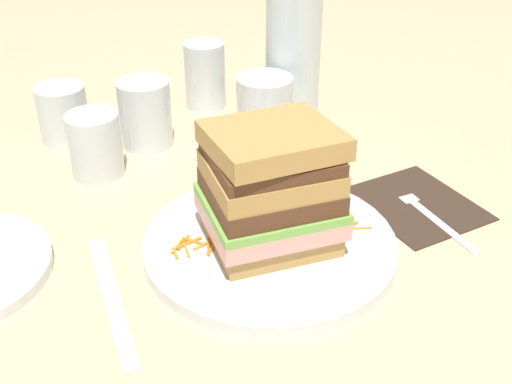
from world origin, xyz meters
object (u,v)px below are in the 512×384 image
at_px(empty_tumbler_0, 63,113).
at_px(main_plate, 269,243).
at_px(sandwich, 270,188).
at_px(fork, 426,209).
at_px(knife, 113,300).
at_px(empty_tumbler_1, 95,145).
at_px(juice_glass, 264,111).
at_px(water_bottle, 293,44).
at_px(empty_tumbler_2, 205,75).
at_px(napkin_dark, 413,202).
at_px(empty_tumbler_3, 145,113).

bearing_deg(empty_tumbler_0, main_plate, -69.80).
xyz_separation_m(sandwich, fork, (0.19, -0.02, -0.07)).
distance_m(knife, empty_tumbler_1, 0.26).
xyz_separation_m(juice_glass, water_bottle, (0.07, 0.04, 0.07)).
distance_m(knife, empty_tumbler_2, 0.46).
xyz_separation_m(main_plate, water_bottle, (0.18, 0.27, 0.11)).
bearing_deg(fork, empty_tumbler_1, 140.03).
distance_m(empty_tumbler_0, empty_tumbler_1, 0.12).
relative_size(main_plate, fork, 1.58).
bearing_deg(fork, knife, 178.16).
distance_m(main_plate, sandwich, 0.07).
bearing_deg(sandwich, empty_tumbler_1, 116.03).
xyz_separation_m(main_plate, empty_tumbler_1, (-0.12, 0.24, 0.03)).
bearing_deg(empty_tumbler_1, knife, -102.22).
distance_m(fork, empty_tumbler_0, 0.49).
height_order(knife, empty_tumbler_1, empty_tumbler_1).
relative_size(fork, empty_tumbler_1, 2.08).
height_order(napkin_dark, water_bottle, water_bottle).
bearing_deg(juice_glass, sandwich, -116.16).
relative_size(juice_glass, empty_tumbler_3, 1.01).
height_order(main_plate, empty_tumbler_1, empty_tumbler_1).
height_order(knife, empty_tumbler_2, empty_tumbler_2).
relative_size(main_plate, empty_tumbler_0, 3.46).
distance_m(juice_glass, water_bottle, 0.11).
bearing_deg(fork, empty_tumbler_3, 126.39).
xyz_separation_m(main_plate, empty_tumbler_2, (0.09, 0.37, 0.04)).
relative_size(main_plate, empty_tumbler_3, 2.93).
height_order(napkin_dark, fork, fork).
bearing_deg(main_plate, fork, -5.78).
height_order(fork, juice_glass, juice_glass).
bearing_deg(fork, juice_glass, 107.73).
xyz_separation_m(juice_glass, empty_tumbler_1, (-0.23, 0.01, -0.00)).
bearing_deg(empty_tumbler_3, napkin_dark, -51.43).
relative_size(juice_glass, empty_tumbler_2, 0.92).
relative_size(sandwich, fork, 0.86).
xyz_separation_m(water_bottle, empty_tumbler_0, (-0.31, 0.08, -0.07)).
bearing_deg(juice_glass, napkin_dark, -70.46).
distance_m(empty_tumbler_0, empty_tumbler_3, 0.12).
xyz_separation_m(empty_tumbler_0, empty_tumbler_1, (0.01, -0.12, 0.00)).
xyz_separation_m(knife, empty_tumbler_3, (0.13, 0.30, 0.04)).
bearing_deg(juice_glass, main_plate, -116.28).
distance_m(napkin_dark, fork, 0.02).
distance_m(fork, knife, 0.36).
relative_size(main_plate, empty_tumbler_2, 2.68).
xyz_separation_m(main_plate, sandwich, (0.00, -0.00, 0.07)).
distance_m(water_bottle, empty_tumbler_1, 0.31).
distance_m(main_plate, empty_tumbler_2, 0.38).
bearing_deg(sandwich, empty_tumbler_2, 76.97).
xyz_separation_m(empty_tumbler_1, empty_tumbler_3, (0.08, 0.05, 0.01)).
xyz_separation_m(juice_glass, empty_tumbler_3, (-0.15, 0.06, 0.00)).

